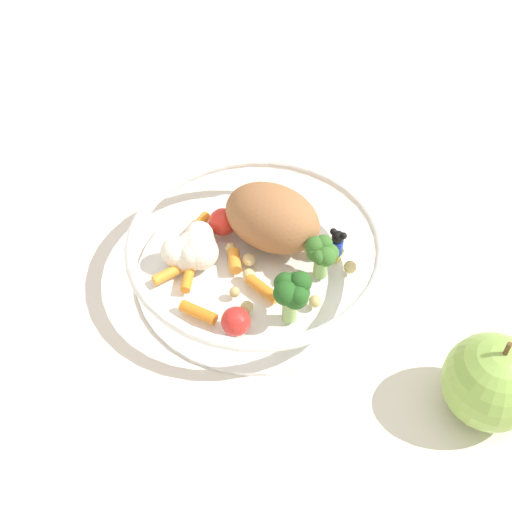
{
  "coord_description": "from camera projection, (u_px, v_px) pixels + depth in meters",
  "views": [
    {
      "loc": [
        -0.32,
        0.25,
        0.49
      ],
      "look_at": [
        0.01,
        -0.01,
        0.03
      ],
      "focal_mm": 48.83,
      "sensor_mm": 36.0,
      "label": 1
    }
  ],
  "objects": [
    {
      "name": "ground_plane",
      "position": [
        249.0,
        285.0,
        0.63
      ],
      "size": [
        2.4,
        2.4,
        0.0
      ],
      "primitive_type": "plane",
      "color": "silver"
    },
    {
      "name": "food_container",
      "position": [
        255.0,
        248.0,
        0.62
      ],
      "size": [
        0.23,
        0.23,
        0.07
      ],
      "color": "white",
      "rests_on": "ground_plane"
    },
    {
      "name": "loose_apple",
      "position": [
        492.0,
        382.0,
        0.52
      ],
      "size": [
        0.08,
        0.08,
        0.09
      ],
      "color": "#8CB74C",
      "rests_on": "ground_plane"
    }
  ]
}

